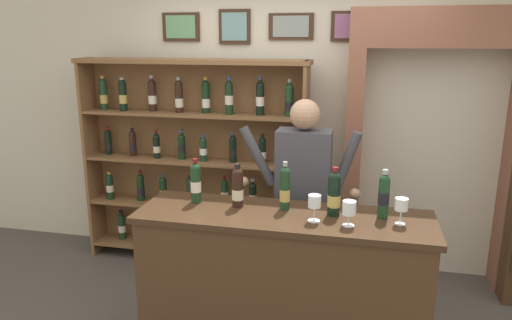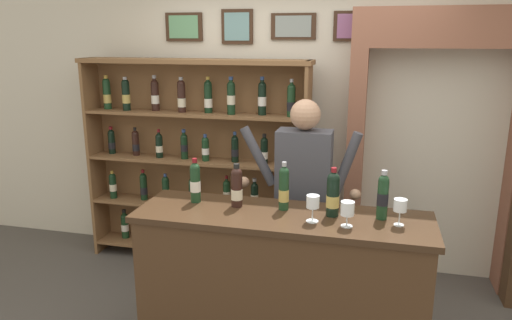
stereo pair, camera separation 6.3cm
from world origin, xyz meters
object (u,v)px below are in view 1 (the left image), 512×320
at_px(wine_shelf, 195,156).
at_px(wine_glass_spare, 349,209).
at_px(tasting_bottle_grappa, 334,193).
at_px(wine_glass_center, 315,202).
at_px(shopkeeper, 303,186).
at_px(tasting_bottle_prosecco, 384,195).
at_px(tasting_bottle_bianco, 285,188).
at_px(tasting_counter, 282,287).
at_px(wine_glass_left, 401,206).
at_px(tasting_bottle_chianti, 238,187).
at_px(tasting_bottle_rosso, 196,182).

relative_size(wine_shelf, wine_glass_spare, 13.84).
distance_m(tasting_bottle_grappa, wine_glass_center, 0.17).
bearing_deg(shopkeeper, tasting_bottle_grappa, -63.12).
distance_m(tasting_bottle_prosecco, wine_glass_spare, 0.27).
bearing_deg(tasting_bottle_bianco, tasting_counter, -85.74).
xyz_separation_m(wine_glass_left, wine_glass_center, (-0.50, -0.06, 0.00)).
height_order(shopkeeper, tasting_bottle_grappa, shopkeeper).
bearing_deg(tasting_bottle_grappa, wine_glass_left, -9.16).
bearing_deg(tasting_counter, tasting_bottle_bianco, 94.26).
distance_m(tasting_counter, tasting_bottle_chianti, 0.72).
xyz_separation_m(tasting_counter, shopkeeper, (0.05, 0.56, 0.53)).
bearing_deg(tasting_bottle_prosecco, shopkeeper, 138.87).
distance_m(wine_glass_left, wine_glass_center, 0.51).
bearing_deg(wine_glass_spare, wine_glass_center, 172.20).
xyz_separation_m(wine_shelf, wine_glass_spare, (1.46, -1.38, 0.10)).
xyz_separation_m(tasting_counter, wine_glass_center, (0.20, -0.08, 0.63)).
bearing_deg(wine_glass_left, tasting_bottle_rosso, 175.51).
relative_size(tasting_counter, tasting_bottle_prosecco, 6.06).
bearing_deg(wine_glass_left, tasting_counter, 179.11).
bearing_deg(tasting_bottle_prosecco, tasting_bottle_bianco, 178.44).
bearing_deg(tasting_bottle_chianti, tasting_bottle_bianco, 3.23).
relative_size(tasting_bottle_prosecco, wine_glass_spare, 2.00).
relative_size(tasting_counter, tasting_bottle_grappa, 6.02).
relative_size(tasting_counter, wine_glass_center, 11.27).
xyz_separation_m(tasting_bottle_prosecco, wine_glass_center, (-0.40, -0.15, -0.03)).
bearing_deg(tasting_bottle_prosecco, tasting_bottle_rosso, 179.17).
distance_m(tasting_bottle_chianti, wine_glass_center, 0.54).
xyz_separation_m(tasting_bottle_prosecco, wine_glass_left, (0.10, -0.09, -0.03)).
bearing_deg(tasting_bottle_rosso, tasting_counter, -8.60).
distance_m(tasting_bottle_grappa, wine_glass_left, 0.40).
distance_m(tasting_counter, wine_glass_spare, 0.74).
relative_size(tasting_counter, tasting_bottle_bianco, 5.90).
xyz_separation_m(shopkeeper, tasting_bottle_prosecco, (0.55, -0.48, 0.13)).
distance_m(tasting_counter, tasting_bottle_grappa, 0.72).
bearing_deg(tasting_bottle_rosso, wine_glass_spare, -10.92).
bearing_deg(tasting_bottle_grappa, tasting_bottle_bianco, 173.08).
xyz_separation_m(tasting_bottle_grappa, wine_glass_left, (0.40, -0.06, -0.03)).
bearing_deg(tasting_bottle_chianti, tasting_counter, -13.18).
height_order(tasting_bottle_prosecco, wine_glass_center, tasting_bottle_prosecco).
distance_m(shopkeeper, tasting_bottle_bianco, 0.49).
distance_m(tasting_bottle_grappa, tasting_bottle_prosecco, 0.30).
bearing_deg(wine_glass_spare, tasting_bottle_prosecco, 41.97).
xyz_separation_m(tasting_counter, tasting_bottle_rosso, (-0.61, 0.09, 0.65)).
bearing_deg(shopkeeper, tasting_bottle_chianti, -127.18).
height_order(tasting_counter, tasting_bottle_chianti, tasting_bottle_chianti).
height_order(wine_glass_spare, wine_glass_center, wine_glass_center).
xyz_separation_m(wine_glass_spare, wine_glass_center, (-0.21, 0.03, 0.02)).
height_order(wine_shelf, wine_glass_spare, wine_shelf).
relative_size(tasting_bottle_chianti, tasting_bottle_prosecco, 0.94).
height_order(tasting_bottle_bianco, wine_glass_center, tasting_bottle_bianco).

